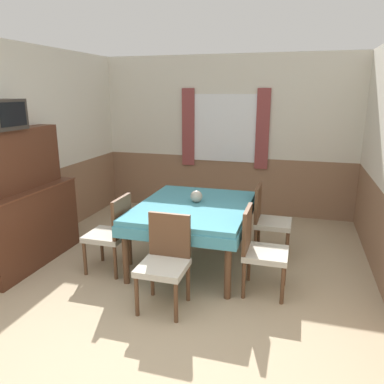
% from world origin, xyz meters
% --- Properties ---
extents(ground_plane, '(16.00, 16.00, 0.00)m').
position_xyz_m(ground_plane, '(0.00, 0.00, 0.00)').
color(ground_plane, tan).
extents(wall_back, '(4.61, 0.10, 2.60)m').
position_xyz_m(wall_back, '(-0.00, 4.02, 1.31)').
color(wall_back, silver).
rests_on(wall_back, ground_plane).
extents(wall_left, '(0.05, 4.39, 2.60)m').
position_xyz_m(wall_left, '(-2.13, 2.00, 1.30)').
color(wall_left, silver).
rests_on(wall_left, ground_plane).
extents(dining_table, '(1.30, 1.61, 0.73)m').
position_xyz_m(dining_table, '(0.04, 1.90, 0.63)').
color(dining_table, teal).
rests_on(dining_table, ground_plane).
extents(chair_right_near, '(0.44, 0.44, 0.89)m').
position_xyz_m(chair_right_near, '(0.87, 1.42, 0.48)').
color(chair_right_near, brown).
rests_on(chair_right_near, ground_plane).
extents(chair_right_far, '(0.44, 0.44, 0.89)m').
position_xyz_m(chair_right_far, '(0.87, 2.37, 0.48)').
color(chair_right_far, brown).
rests_on(chair_right_far, ground_plane).
extents(chair_left_near, '(0.44, 0.44, 0.89)m').
position_xyz_m(chair_left_near, '(-0.79, 1.42, 0.48)').
color(chair_left_near, brown).
rests_on(chair_left_near, ground_plane).
extents(chair_head_near, '(0.44, 0.44, 0.89)m').
position_xyz_m(chair_head_near, '(0.04, 0.91, 0.48)').
color(chair_head_near, brown).
rests_on(chair_head_near, ground_plane).
extents(sideboard, '(0.46, 1.44, 1.62)m').
position_xyz_m(sideboard, '(-1.88, 1.33, 0.68)').
color(sideboard, '#4C2819').
rests_on(sideboard, ground_plane).
extents(tv, '(0.29, 0.46, 0.33)m').
position_xyz_m(tv, '(-1.88, 1.18, 1.78)').
color(tv, '#2D2823').
rests_on(tv, sideboard).
extents(vase, '(0.14, 0.14, 0.14)m').
position_xyz_m(vase, '(0.05, 1.99, 0.81)').
color(vase, '#A39989').
rests_on(vase, dining_table).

